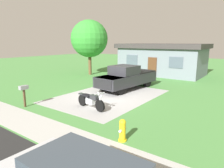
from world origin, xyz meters
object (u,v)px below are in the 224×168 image
at_px(mailbox, 24,90).
at_px(shade_tree, 89,39).
at_px(pickup_truck, 128,77).
at_px(neighbor_house, 162,59).
at_px(motorcycle, 91,100).
at_px(fire_hydrant, 123,130).

relative_size(mailbox, shade_tree, 0.21).
bearing_deg(pickup_truck, shade_tree, 153.70).
height_order(mailbox, neighbor_house, neighbor_house).
distance_m(mailbox, neighbor_house, 16.40).
bearing_deg(motorcycle, fire_hydrant, -31.29).
distance_m(fire_hydrant, shade_tree, 16.79).
distance_m(fire_hydrant, mailbox, 6.87).
xyz_separation_m(motorcycle, neighbor_house, (-1.86, 14.29, 1.32)).
height_order(motorcycle, shade_tree, shade_tree).
height_order(motorcycle, mailbox, mailbox).
bearing_deg(neighbor_house, fire_hydrant, -71.80).
relative_size(motorcycle, fire_hydrant, 2.53).
relative_size(mailbox, neighbor_house, 0.13).
bearing_deg(shade_tree, mailbox, -65.57).
distance_m(motorcycle, pickup_truck, 5.59).
distance_m(motorcycle, shade_tree, 12.87).
xyz_separation_m(motorcycle, shade_tree, (-8.36, 9.11, 3.57)).
distance_m(mailbox, shade_tree, 12.62).
height_order(motorcycle, neighbor_house, neighbor_house).
distance_m(pickup_truck, fire_hydrant, 8.91).
relative_size(shade_tree, neighbor_house, 0.64).
relative_size(pickup_truck, mailbox, 4.59).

